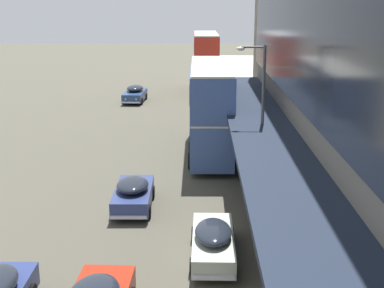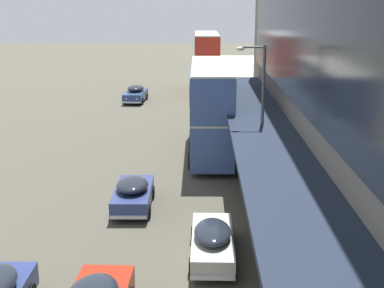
# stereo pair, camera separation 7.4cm
# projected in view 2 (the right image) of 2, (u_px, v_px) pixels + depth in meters

# --- Properties ---
(transit_bus_kerbside_front) EXTENTS (2.84, 11.17, 5.82)m
(transit_bus_kerbside_front) POSITION_uv_depth(u_px,v_px,m) (210.00, 106.00, 34.54)
(transit_bus_kerbside_front) COLOR #415D9C
(transit_bus_kerbside_front) RESTS_ON ground
(transit_bus_kerbside_rear) EXTENTS (2.89, 9.59, 6.38)m
(transit_bus_kerbside_rear) POSITION_uv_depth(u_px,v_px,m) (206.00, 61.00, 57.89)
(transit_bus_kerbside_rear) COLOR #B02B1D
(transit_bus_kerbside_rear) RESTS_ON ground
(sedan_oncoming_rear) EXTENTS (1.93, 4.41, 1.51)m
(sedan_oncoming_rear) POSITION_uv_depth(u_px,v_px,m) (133.00, 193.00, 25.82)
(sedan_oncoming_rear) COLOR navy
(sedan_oncoming_rear) RESTS_ON ground
(sedan_far_back) EXTENTS (1.95, 4.78, 1.58)m
(sedan_far_back) POSITION_uv_depth(u_px,v_px,m) (209.00, 98.00, 50.63)
(sedan_far_back) COLOR beige
(sedan_far_back) RESTS_ON ground
(sedan_trailing_near) EXTENTS (1.77, 4.73, 1.43)m
(sedan_trailing_near) POSITION_uv_depth(u_px,v_px,m) (212.00, 241.00, 20.77)
(sedan_trailing_near) COLOR beige
(sedan_trailing_near) RESTS_ON ground
(sedan_lead_mid) EXTENTS (2.15, 4.83, 1.63)m
(sedan_lead_mid) POSITION_uv_depth(u_px,v_px,m) (136.00, 94.00, 53.05)
(sedan_lead_mid) COLOR navy
(sedan_lead_mid) RESTS_ON ground
(pedestrian_at_kerb) EXTENTS (0.48, 0.45, 1.86)m
(pedestrian_at_kerb) POSITION_uv_depth(u_px,v_px,m) (326.00, 279.00, 17.01)
(pedestrian_at_kerb) COLOR #1F343C
(pedestrian_at_kerb) RESTS_ON sidewalk_kerb
(street_lamp) EXTENTS (1.50, 0.28, 7.51)m
(street_lamp) POSITION_uv_depth(u_px,v_px,m) (259.00, 109.00, 26.84)
(street_lamp) COLOR #4C4C51
(street_lamp) RESTS_ON sidewalk_kerb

